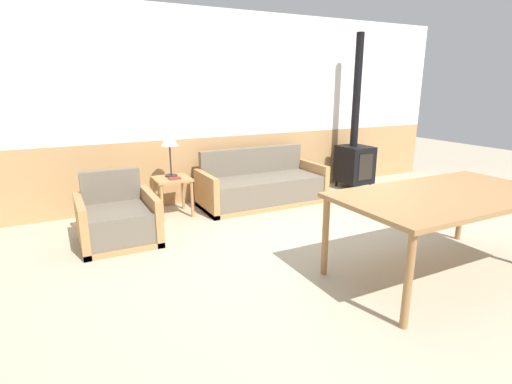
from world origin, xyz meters
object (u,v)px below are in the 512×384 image
object	(u,v)px
side_table	(172,185)
table_lamp	(169,142)
armchair	(118,221)
dining_table	(446,200)
couch	(262,187)
wood_stove	(355,153)

from	to	relation	value
side_table	table_lamp	bearing A→B (deg)	77.97
side_table	table_lamp	distance (m)	0.56
armchair	dining_table	world-z (taller)	dining_table
armchair	table_lamp	size ratio (longest dim) A/B	1.42
couch	armchair	bearing A→B (deg)	-165.02
armchair	table_lamp	xyz separation A→B (m)	(0.82, 0.72, 0.73)
armchair	dining_table	bearing A→B (deg)	-50.72
table_lamp	dining_table	world-z (taller)	table_lamp
table_lamp	wood_stove	size ratio (longest dim) A/B	0.23
armchair	dining_table	size ratio (longest dim) A/B	0.41
couch	armchair	world-z (taller)	couch
table_lamp	dining_table	size ratio (longest dim) A/B	0.29
table_lamp	armchair	bearing A→B (deg)	-138.70
table_lamp	couch	bearing A→B (deg)	-6.97
table_lamp	dining_table	bearing A→B (deg)	-59.89
table_lamp	dining_table	xyz separation A→B (m)	(1.66, -2.86, -0.26)
armchair	wood_stove	size ratio (longest dim) A/B	0.33
table_lamp	wood_stove	xyz separation A→B (m)	(3.08, -0.04, -0.39)
side_table	table_lamp	xyz separation A→B (m)	(0.02, 0.08, 0.56)
side_table	wood_stove	distance (m)	3.11
table_lamp	wood_stove	world-z (taller)	wood_stove
dining_table	armchair	bearing A→B (deg)	139.07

